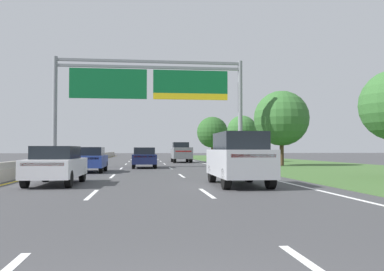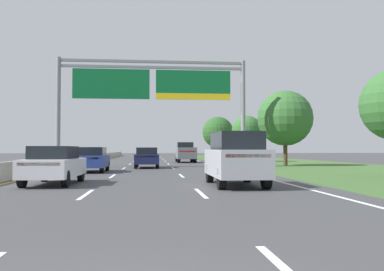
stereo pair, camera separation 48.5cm
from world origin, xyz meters
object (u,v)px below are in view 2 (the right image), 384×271
Objects in this scene: overhead_sign_gantry at (153,90)px; pickup_truck_grey at (185,152)px; car_silver_right_lane_suv at (235,158)px; roadside_tree_far at (247,131)px; roadside_tree_distant at (218,132)px; car_blue_left_lane_sedan at (92,159)px; car_white_left_lane_sedan at (54,164)px; roadside_tree_mid at (285,118)px; car_navy_centre_lane_sedan at (147,157)px.

pickup_truck_grey is at bearing 73.49° from overhead_sign_gantry.
pickup_truck_grey is 29.02m from car_silver_right_lane_suv.
roadside_tree_far is 14.75m from roadside_tree_distant.
car_blue_left_lane_sedan is 0.70× the size of roadside_tree_distant.
overhead_sign_gantry is at bearing -109.03° from roadside_tree_distant.
overhead_sign_gantry is 16.93m from car_white_left_lane_sedan.
car_silver_right_lane_suv is at bearing -79.03° from overhead_sign_gantry.
overhead_sign_gantry is at bearing -169.46° from roadside_tree_mid.
roadside_tree_mid is (7.92, -10.04, 3.07)m from pickup_truck_grey.
overhead_sign_gantry reaches higher than car_white_left_lane_sedan.
pickup_truck_grey is (3.61, 12.19, -5.12)m from overhead_sign_gantry.
car_white_left_lane_sedan is (-7.67, -27.72, -0.26)m from pickup_truck_grey.
overhead_sign_gantry is 5.45m from car_navy_centre_lane_sedan.
overhead_sign_gantry is 2.83× the size of roadside_tree_far.
roadside_tree_mid is (11.54, 2.15, -2.05)m from overhead_sign_gantry.
roadside_tree_distant is at bearing -21.40° from car_blue_left_lane_sedan.
pickup_truck_grey is 19.93m from car_blue_left_lane_sedan.
car_blue_left_lane_sedan is 12.70m from car_silver_right_lane_suv.
roadside_tree_far reaches higher than car_silver_right_lane_suv.
car_white_left_lane_sedan is 46.19m from roadside_tree_distant.
pickup_truck_grey reaches higher than car_navy_centre_lane_sedan.
car_silver_right_lane_suv is 45.80m from roadside_tree_distant.
overhead_sign_gantry is 2.29× the size of roadside_tree_mid.
car_navy_centre_lane_sedan is 1.00× the size of car_blue_left_lane_sedan.
car_blue_left_lane_sedan is 0.93× the size of car_silver_right_lane_suv.
roadside_tree_far is at bearing -77.86° from pickup_truck_grey.
car_white_left_lane_sedan is at bearing -116.94° from roadside_tree_far.
roadside_tree_far is (14.63, 20.00, 2.76)m from car_blue_left_lane_sedan.
car_navy_centre_lane_sedan is (-0.43, -0.73, -5.38)m from overhead_sign_gantry.
car_silver_right_lane_suv reaches higher than car_white_left_lane_sedan.
car_navy_centre_lane_sedan is 31.05m from roadside_tree_distant.
car_silver_right_lane_suv is 0.89× the size of roadside_tree_far.
car_silver_right_lane_suv is (3.26, -16.82, -5.10)m from overhead_sign_gantry.
car_silver_right_lane_suv is (3.69, -16.09, 0.28)m from car_navy_centre_lane_sedan.
car_silver_right_lane_suv is at bearing -98.22° from roadside_tree_distant.
roadside_tree_distant reaches higher than pickup_truck_grey.
roadside_tree_distant is at bearing 93.79° from roadside_tree_mid.
roadside_tree_mid is (11.97, 2.88, 3.33)m from car_navy_centre_lane_sedan.
car_white_left_lane_sedan is 32.91m from roadside_tree_far.
pickup_truck_grey is 0.82× the size of roadside_tree_mid.
car_navy_centre_lane_sedan is 0.70× the size of roadside_tree_distant.
car_white_left_lane_sedan is 0.84× the size of roadside_tree_far.
roadside_tree_mid reaches higher than car_navy_centre_lane_sedan.
car_blue_left_lane_sedan and car_white_left_lane_sedan have the same top height.
car_navy_centre_lane_sedan is 0.99× the size of car_white_left_lane_sedan.
pickup_truck_grey reaches higher than car_blue_left_lane_sedan.
overhead_sign_gantry reaches higher than roadside_tree_far.
pickup_truck_grey is 1.15× the size of car_silver_right_lane_suv.
car_navy_centre_lane_sedan is 0.67× the size of roadside_tree_mid.
roadside_tree_distant is (10.23, 29.15, 3.15)m from car_navy_centre_lane_sedan.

